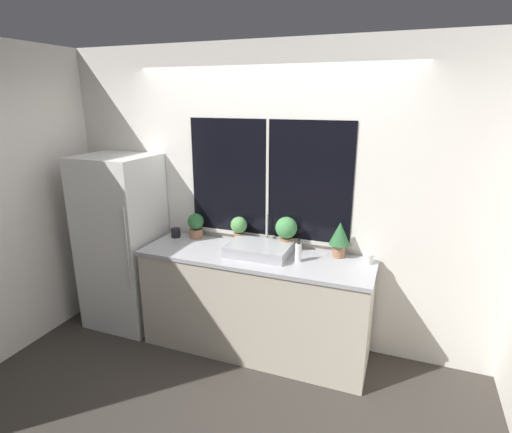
{
  "coord_description": "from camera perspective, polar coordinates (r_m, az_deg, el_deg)",
  "views": [
    {
      "loc": [
        1.15,
        -2.7,
        2.23
      ],
      "look_at": [
        0.01,
        0.29,
        1.28
      ],
      "focal_mm": 28.0,
      "sensor_mm": 36.0,
      "label": 1
    }
  ],
  "objects": [
    {
      "name": "potted_plant_far_left",
      "position": [
        3.89,
        -8.59,
        -1.17
      ],
      "size": [
        0.15,
        0.15,
        0.24
      ],
      "color": "#9E6B4C",
      "rests_on": "counter"
    },
    {
      "name": "wall_back",
      "position": [
        3.65,
        1.83,
        2.65
      ],
      "size": [
        8.0,
        0.09,
        2.7
      ],
      "color": "silver",
      "rests_on": "ground_plane"
    },
    {
      "name": "potted_plant_center_right",
      "position": [
        3.53,
        4.34,
        -2.0
      ],
      "size": [
        0.19,
        0.19,
        0.3
      ],
      "color": "#9E6B4C",
      "rests_on": "counter"
    },
    {
      "name": "soap_bottle",
      "position": [
        3.32,
        6.06,
        -5.08
      ],
      "size": [
        0.05,
        0.05,
        0.2
      ],
      "color": "white",
      "rests_on": "counter"
    },
    {
      "name": "mug_white",
      "position": [
        3.41,
        15.69,
        -5.8
      ],
      "size": [
        0.08,
        0.08,
        0.09
      ],
      "color": "white",
      "rests_on": "counter"
    },
    {
      "name": "ground_plane",
      "position": [
        3.69,
        -1.92,
        -20.66
      ],
      "size": [
        14.0,
        14.0,
        0.0
      ],
      "primitive_type": "plane",
      "color": "#38332D"
    },
    {
      "name": "refrigerator",
      "position": [
        4.18,
        -18.51,
        -3.47
      ],
      "size": [
        0.69,
        0.64,
        1.72
      ],
      "color": "silver",
      "rests_on": "ground_plane"
    },
    {
      "name": "potted_plant_far_right",
      "position": [
        3.43,
        11.87,
        -2.77
      ],
      "size": [
        0.18,
        0.18,
        0.31
      ],
      "color": "#9E6B4C",
      "rests_on": "counter"
    },
    {
      "name": "wall_right",
      "position": [
        4.38,
        32.03,
        2.44
      ],
      "size": [
        0.06,
        7.0,
        2.7
      ],
      "color": "silver",
      "rests_on": "ground_plane"
    },
    {
      "name": "sink",
      "position": [
        3.46,
        0.4,
        -4.69
      ],
      "size": [
        0.54,
        0.42,
        0.31
      ],
      "color": "#ADADB2",
      "rests_on": "counter"
    },
    {
      "name": "potted_plant_center_left",
      "position": [
        3.69,
        -2.46,
        -1.62
      ],
      "size": [
        0.15,
        0.15,
        0.26
      ],
      "color": "#9E6B4C",
      "rests_on": "counter"
    },
    {
      "name": "mug_black",
      "position": [
        3.96,
        -11.4,
        -2.29
      ],
      "size": [
        0.09,
        0.09,
        0.09
      ],
      "color": "black",
      "rests_on": "counter"
    },
    {
      "name": "wall_left",
      "position": [
        5.34,
        -16.25,
        6.45
      ],
      "size": [
        0.06,
        7.0,
        2.7
      ],
      "color": "silver",
      "rests_on": "ground_plane"
    },
    {
      "name": "counter",
      "position": [
        3.66,
        -0.19,
        -12.27
      ],
      "size": [
        2.03,
        0.61,
        0.93
      ],
      "color": "beige",
      "rests_on": "ground_plane"
    }
  ]
}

